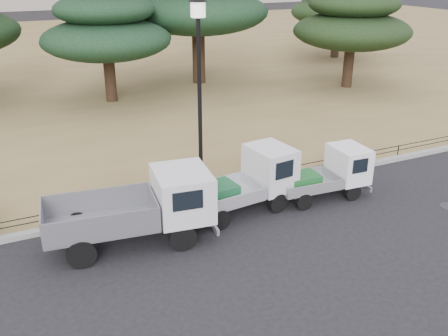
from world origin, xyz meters
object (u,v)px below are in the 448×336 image
truck_large (140,206)px  truck_kei_front (247,181)px  street_lamp (199,64)px  truck_kei_rear (328,174)px

truck_large → truck_kei_front: 3.61m
truck_large → street_lamp: size_ratio=0.74×
truck_kei_rear → street_lamp: (-3.80, 1.74, 3.61)m
truck_large → truck_kei_rear: (6.43, 0.17, -0.28)m
truck_kei_front → street_lamp: street_lamp is taller
truck_kei_front → truck_large: bearing=-178.6°
truck_kei_front → truck_kei_rear: truck_kei_front is taller
truck_kei_front → truck_kei_rear: 2.88m
truck_kei_rear → street_lamp: size_ratio=0.50×
truck_kei_front → street_lamp: 3.88m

